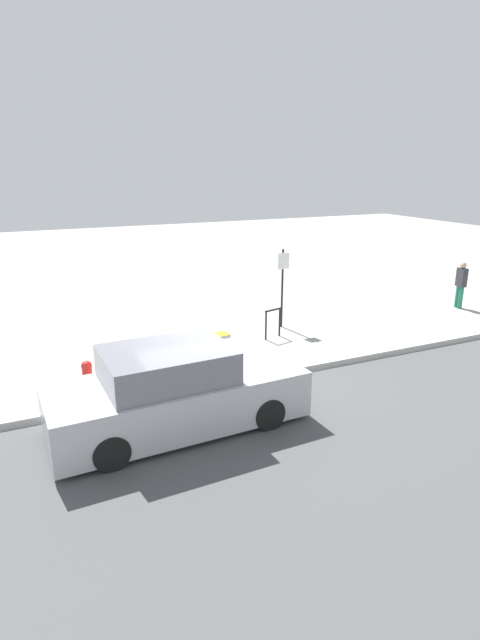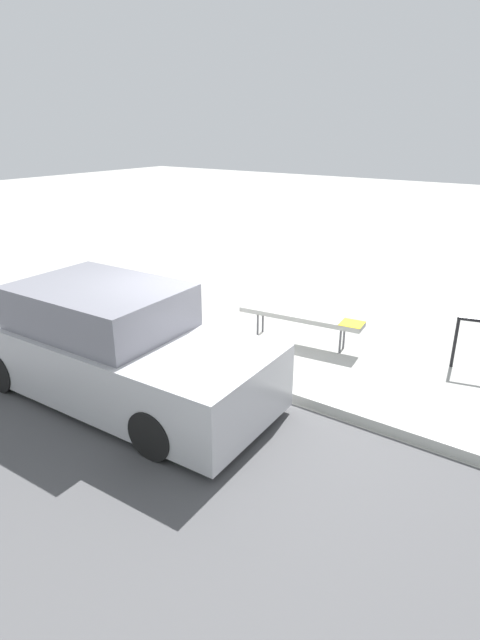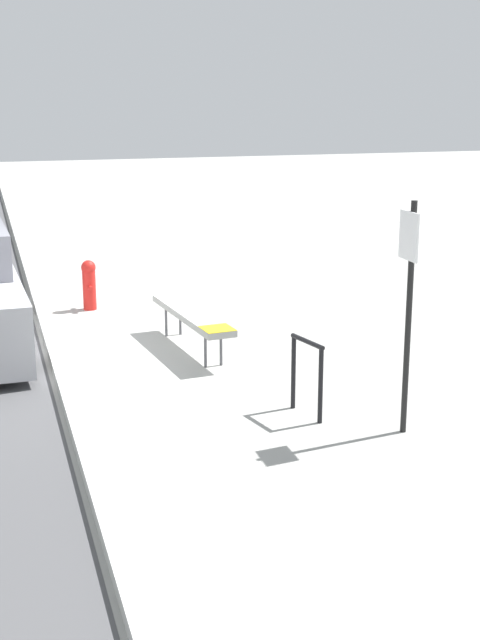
% 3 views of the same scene
% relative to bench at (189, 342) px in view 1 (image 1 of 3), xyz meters
% --- Properties ---
extents(ground_plane, '(60.00, 60.00, 0.00)m').
position_rel_bench_xyz_m(ground_plane, '(-0.20, -1.73, -0.46)').
color(ground_plane, '#9E9E99').
extents(road_strip, '(60.00, 10.00, 0.01)m').
position_rel_bench_xyz_m(road_strip, '(-0.20, -6.88, -0.46)').
color(road_strip, '#4C4C4F').
rests_on(road_strip, ground_plane).
extents(curb, '(60.00, 0.20, 0.13)m').
position_rel_bench_xyz_m(curb, '(-0.20, -1.73, -0.40)').
color(curb, '#B7B7B2').
rests_on(curb, ground_plane).
extents(bench, '(2.18, 0.62, 0.52)m').
position_rel_bench_xyz_m(bench, '(0.00, 0.00, 0.00)').
color(bench, '#515156').
rests_on(bench, ground_plane).
extents(bike_rack, '(0.55, 0.18, 0.83)m').
position_rel_bench_xyz_m(bike_rack, '(2.62, 0.59, 0.04)').
color(bike_rack, black).
rests_on(bike_rack, ground_plane).
extents(sign_post, '(0.36, 0.08, 2.30)m').
position_rel_bench_xyz_m(sign_post, '(3.32, 1.35, 0.92)').
color(sign_post, black).
rests_on(sign_post, ground_plane).
extents(fire_hydrant, '(0.36, 0.22, 0.77)m').
position_rel_bench_xyz_m(fire_hydrant, '(-2.54, -1.01, -0.06)').
color(fire_hydrant, red).
rests_on(fire_hydrant, ground_plane).
extents(pedestrian, '(0.25, 0.38, 1.55)m').
position_rel_bench_xyz_m(pedestrian, '(9.69, 0.70, 0.36)').
color(pedestrian, '#267259').
rests_on(pedestrian, ground_plane).
extents(parked_car_near, '(4.62, 1.94, 1.54)m').
position_rel_bench_xyz_m(parked_car_near, '(-1.27, -3.02, 0.22)').
color(parked_car_near, black).
rests_on(parked_car_near, ground_plane).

